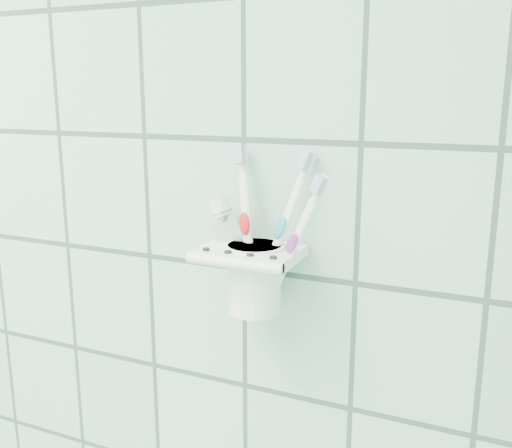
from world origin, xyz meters
TOP-DOWN VIEW (x-y plane):
  - holder_bracket at (0.63, 1.15)m, footprint 0.12×0.10m
  - cup at (0.64, 1.16)m, footprint 0.07×0.07m
  - toothbrush_pink at (0.64, 1.15)m, footprint 0.04×0.05m
  - toothbrush_blue at (0.64, 1.15)m, footprint 0.06×0.05m
  - toothbrush_orange at (0.65, 1.15)m, footprint 0.08×0.03m
  - toothpaste_tube at (0.63, 1.17)m, footprint 0.07×0.03m

SIDE VIEW (x-z plane):
  - cup at x=0.64m, z-range 1.22..1.30m
  - holder_bracket at x=0.63m, z-range 1.27..1.31m
  - toothpaste_tube at x=0.63m, z-range 1.23..1.37m
  - toothbrush_orange at x=0.65m, z-range 1.22..1.41m
  - toothbrush_pink at x=0.64m, z-range 1.22..1.42m
  - toothbrush_blue at x=0.64m, z-range 1.22..1.42m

